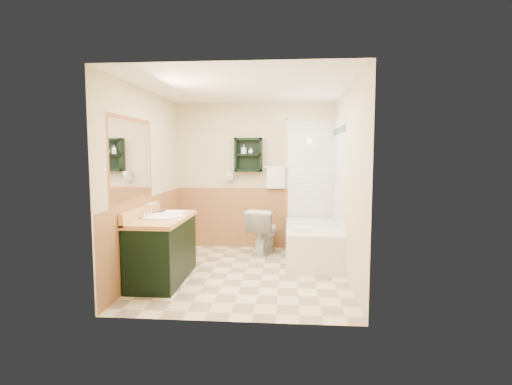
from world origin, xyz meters
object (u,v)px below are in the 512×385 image
Objects in this scene: vanity at (163,249)px; wall_shelf at (248,155)px; vanity_book at (157,204)px; bathtub at (313,243)px; toilet at (264,231)px; soap_bottle_a at (244,152)px; soap_bottle_b at (251,151)px; hair_dryer at (230,176)px.

wall_shelf is at bearing 62.89° from vanity.
vanity is 5.35× the size of vanity_book.
wall_shelf is 1.79m from bathtub.
soap_bottle_a is (-0.35, 0.34, 1.24)m from toilet.
toilet is (1.17, 1.40, -0.04)m from vanity.
vanity is 1.73× the size of toilet.
wall_shelf is at bearing -38.97° from toilet.
wall_shelf is 5.28× the size of soap_bottle_b.
hair_dryer is at bearing 172.53° from soap_bottle_a.
wall_shelf reaches higher than soap_bottle_a.
hair_dryer is at bearing 71.45° from vanity.
hair_dryer is at bearing -20.34° from toilet.
soap_bottle_b is at bearing 61.75° from vanity.
bathtub is 1.87m from soap_bottle_a.
soap_bottle_a is at bearing 180.00° from soap_bottle_b.
vanity_book is (-0.76, -1.44, -0.28)m from hair_dryer.
hair_dryer reaches higher than vanity_book.
hair_dryer is 1.78m from bathtub.
hair_dryer is 1.02× the size of vanity_book.
vanity is at bearing -108.55° from hair_dryer.
bathtub is 10.30× the size of soap_bottle_a.
soap_bottle_b is (-0.24, 0.34, 1.25)m from toilet.
bathtub is at bearing 167.23° from toilet.
hair_dryer is at bearing 174.98° from soap_bottle_b.
hair_dryer is 1.09m from toilet.
vanity is 8.62× the size of soap_bottle_a.
wall_shelf is at bearing -4.76° from hair_dryer.
vanity_book reaches higher than toilet.
wall_shelf is 0.46m from hair_dryer.
wall_shelf is at bearing 68.17° from vanity_book.
soap_bottle_b reaches higher than vanity_book.
wall_shelf is 2.29× the size of hair_dryer.
toilet is 1.80m from vanity_book.
soap_bottle_b is (0.94, 1.74, 1.21)m from vanity.
soap_bottle_a is (0.99, 1.41, 0.68)m from vanity_book.
vanity_book is (-1.06, -1.42, -0.63)m from wall_shelf.
vanity is 2.32m from soap_bottle_b.
soap_bottle_a is 1.40× the size of soap_bottle_b.
bathtub is at bearing -32.59° from soap_bottle_a.
vanity is 1.82m from toilet.
vanity is 2.19m from bathtub.
vanity_book is (-1.34, -1.07, 0.56)m from toilet.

